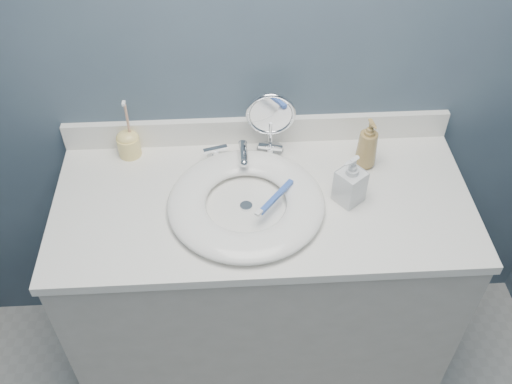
{
  "coord_description": "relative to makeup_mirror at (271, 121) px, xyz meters",
  "views": [
    {
      "loc": [
        -0.09,
        -0.18,
        2.07
      ],
      "look_at": [
        -0.02,
        0.94,
        0.94
      ],
      "focal_mm": 40.0,
      "sensor_mm": 36.0,
      "label": 1
    }
  ],
  "objects": [
    {
      "name": "soap_bottle_amber",
      "position": [
        0.29,
        -0.08,
        -0.04
      ],
      "size": [
        0.08,
        0.08,
        0.17
      ],
      "primitive_type": "imported",
      "rotation": [
        0.0,
        0.0,
        0.19
      ],
      "color": "#9C7D46",
      "rests_on": "countertop"
    },
    {
      "name": "basin",
      "position": [
        -0.09,
        -0.24,
        -0.1
      ],
      "size": [
        0.45,
        0.45,
        0.04
      ],
      "primitive_type": null,
      "color": "white",
      "rests_on": "countertop"
    },
    {
      "name": "back_wall",
      "position": [
        -0.04,
        0.07,
        0.2
      ],
      "size": [
        2.2,
        0.02,
        2.4
      ],
      "primitive_type": "cube",
      "color": "#405161",
      "rests_on": "ground"
    },
    {
      "name": "backsplash",
      "position": [
        -0.04,
        0.05,
        -0.08
      ],
      "size": [
        1.22,
        0.02,
        0.09
      ],
      "primitive_type": "cube",
      "color": "white",
      "rests_on": "countertop"
    },
    {
      "name": "countertop",
      "position": [
        -0.04,
        -0.21,
        -0.14
      ],
      "size": [
        1.22,
        0.57,
        0.03
      ],
      "primitive_type": "cube",
      "color": "white",
      "rests_on": "vanity_cabinet"
    },
    {
      "name": "vanity_cabinet",
      "position": [
        -0.04,
        -0.21,
        -0.58
      ],
      "size": [
        1.2,
        0.55,
        0.85
      ],
      "primitive_type": "cube",
      "color": "beige",
      "rests_on": "ground"
    },
    {
      "name": "toothbrush_lying",
      "position": [
        -0.01,
        -0.25,
        -0.08
      ],
      "size": [
        0.12,
        0.14,
        0.02
      ],
      "rotation": [
        0.0,
        0.0,
        0.89
      ],
      "color": "blue",
      "rests_on": "basin"
    },
    {
      "name": "faucet",
      "position": [
        -0.09,
        -0.04,
        -0.09
      ],
      "size": [
        0.25,
        0.13,
        0.07
      ],
      "color": "silver",
      "rests_on": "countertop"
    },
    {
      "name": "makeup_mirror",
      "position": [
        0.0,
        0.0,
        0.0
      ],
      "size": [
        0.15,
        0.09,
        0.22
      ],
      "rotation": [
        0.0,
        0.0,
        -0.05
      ],
      "color": "silver",
      "rests_on": "countertop"
    },
    {
      "name": "toothbrush_holder",
      "position": [
        -0.44,
        0.01,
        -0.07
      ],
      "size": [
        0.07,
        0.07,
        0.2
      ],
      "rotation": [
        0.0,
        0.0,
        0.36
      ],
      "color": "#FFE27F",
      "rests_on": "countertop"
    },
    {
      "name": "drain",
      "position": [
        -0.09,
        -0.24,
        -0.12
      ],
      "size": [
        0.04,
        0.04,
        0.01
      ],
      "primitive_type": "cylinder",
      "color": "silver",
      "rests_on": "countertop"
    },
    {
      "name": "soap_bottle_clear",
      "position": [
        0.21,
        -0.22,
        -0.04
      ],
      "size": [
        0.1,
        0.1,
        0.16
      ],
      "primitive_type": "imported",
      "rotation": [
        0.0,
        0.0,
        -0.91
      ],
      "color": "silver",
      "rests_on": "countertop"
    }
  ]
}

